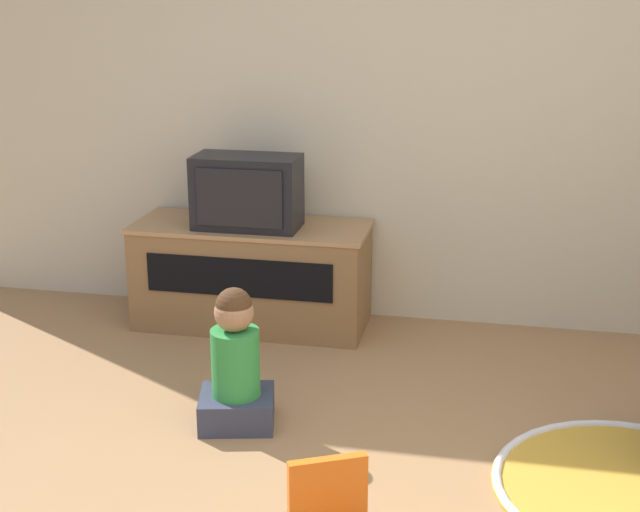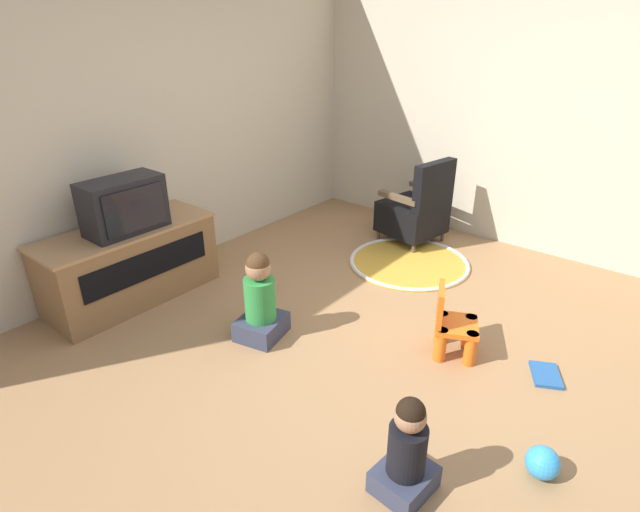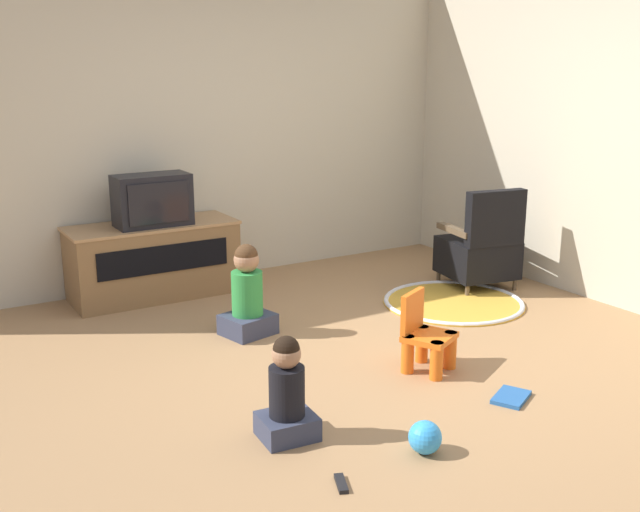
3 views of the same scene
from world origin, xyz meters
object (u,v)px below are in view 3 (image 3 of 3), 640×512
at_px(television, 152,200).
at_px(child_watching_center, 247,296).
at_px(remote_control, 341,483).
at_px(child_watching_left, 287,394).
at_px(toy_ball, 425,437).
at_px(book, 511,397).
at_px(tv_cabinet, 153,259).
at_px(black_armchair, 481,249).
at_px(yellow_kid_chair, 426,340).

height_order(television, child_watching_center, television).
height_order(child_watching_center, remote_control, child_watching_center).
relative_size(television, child_watching_left, 1.06).
distance_m(toy_ball, book, 0.85).
bearing_deg(child_watching_center, television, 90.06).
bearing_deg(tv_cabinet, black_armchair, -26.13).
relative_size(child_watching_center, book, 2.20).
distance_m(tv_cabinet, book, 3.19).
xyz_separation_m(child_watching_left, remote_control, (-0.01, -0.53, -0.23)).
bearing_deg(child_watching_left, television, 89.99).
xyz_separation_m(tv_cabinet, toy_ball, (0.28, -3.19, -0.23)).
bearing_deg(book, toy_ball, 167.53).
bearing_deg(television, tv_cabinet, 90.00).
bearing_deg(toy_ball, remote_control, -176.18).
xyz_separation_m(television, remote_control, (-0.23, -3.17, -0.81)).
distance_m(tv_cabinet, television, 0.51).
relative_size(yellow_kid_chair, book, 1.65).
distance_m(black_armchair, book, 2.26).
distance_m(yellow_kid_chair, toy_ball, 1.06).
height_order(television, black_armchair, television).
bearing_deg(black_armchair, toy_ball, 51.69).
bearing_deg(book, remote_control, 163.25).
bearing_deg(tv_cabinet, toy_ball, -84.92).
bearing_deg(remote_control, television, 17.88).
bearing_deg(yellow_kid_chair, television, 86.14).
bearing_deg(tv_cabinet, yellow_kid_chair, -68.16).
relative_size(child_watching_center, remote_control, 4.27).
bearing_deg(child_watching_left, child_watching_center, 76.47).
height_order(yellow_kid_chair, child_watching_center, child_watching_center).
bearing_deg(television, book, -69.27).
bearing_deg(child_watching_center, black_armchair, -13.04).
xyz_separation_m(tv_cabinet, black_armchair, (2.48, -1.22, 0.02)).
xyz_separation_m(yellow_kid_chair, book, (0.15, -0.60, -0.19)).
relative_size(child_watching_left, child_watching_center, 0.84).
relative_size(yellow_kid_chair, child_watching_center, 0.75).
relative_size(book, remote_control, 1.94).
bearing_deg(remote_control, toy_ball, -64.06).
xyz_separation_m(television, child_watching_center, (0.27, -1.15, -0.53)).
distance_m(toy_ball, remote_control, 0.53).
bearing_deg(toy_ball, tv_cabinet, 95.08).
bearing_deg(child_watching_center, child_watching_left, -121.46).
distance_m(yellow_kid_chair, remote_control, 1.47).
relative_size(yellow_kid_chair, remote_control, 3.21).
bearing_deg(yellow_kid_chair, child_watching_center, 94.32).
relative_size(black_armchair, toy_ball, 5.19).
bearing_deg(television, yellow_kid_chair, -67.62).
height_order(yellow_kid_chair, remote_control, yellow_kid_chair).
distance_m(child_watching_center, book, 1.96).
distance_m(television, yellow_kid_chair, 2.57).
relative_size(black_armchair, child_watching_left, 1.57).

